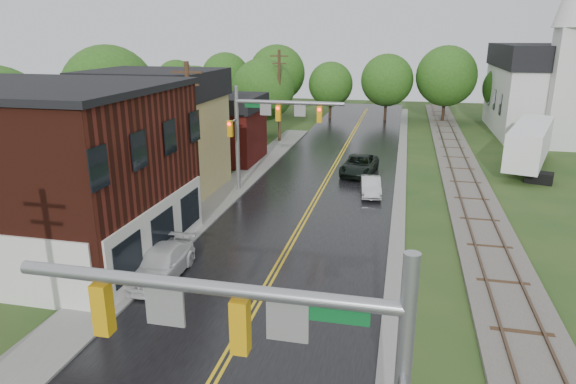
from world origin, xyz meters
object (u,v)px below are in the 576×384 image
(tree_left_c, at_px, (196,100))
(semi_trailer, at_px, (530,143))
(tree_left_e, at_px, (264,91))
(sedan_silver, at_px, (371,186))
(utility_pole_b, at_px, (191,136))
(utility_pole_c, at_px, (279,95))
(pickup_white, at_px, (161,264))
(tree_left_b, at_px, (111,95))
(suv_dark, at_px, (359,165))
(traffic_signal_far, at_px, (267,121))
(brick_building, at_px, (24,170))
(church, at_px, (550,80))
(traffic_signal_near, at_px, (281,357))

(tree_left_c, bearing_deg, semi_trailer, -4.12)
(tree_left_e, distance_m, sedan_silver, 22.14)
(utility_pole_b, height_order, utility_pole_c, same)
(tree_left_c, relative_size, semi_trailer, 0.67)
(utility_pole_c, relative_size, pickup_white, 1.96)
(tree_left_c, bearing_deg, tree_left_b, -116.56)
(tree_left_b, bearing_deg, suv_dark, 3.53)
(utility_pole_b, bearing_deg, utility_pole_c, 90.00)
(traffic_signal_far, height_order, tree_left_b, tree_left_b)
(brick_building, xyz_separation_m, church, (32.48, 38.74, 1.68))
(utility_pole_b, distance_m, pickup_white, 9.66)
(sedan_silver, bearing_deg, brick_building, -147.76)
(utility_pole_c, bearing_deg, tree_left_e, 137.16)
(traffic_signal_near, bearing_deg, tree_left_b, 125.49)
(utility_pole_c, bearing_deg, traffic_signal_far, -78.91)
(tree_left_e, bearing_deg, pickup_white, -82.89)
(tree_left_c, relative_size, tree_left_e, 0.94)
(tree_left_e, bearing_deg, brick_building, -96.71)
(traffic_signal_far, distance_m, tree_left_c, 16.56)
(tree_left_b, height_order, sedan_silver, tree_left_b)
(traffic_signal_far, xyz_separation_m, sedan_silver, (6.91, 0.97, -4.37))
(semi_trailer, bearing_deg, tree_left_e, 161.45)
(pickup_white, xyz_separation_m, semi_trailer, (20.09, 24.34, 1.50))
(church, height_order, pickup_white, church)
(traffic_signal_near, xyz_separation_m, suv_dark, (-1.26, 31.13, -4.24))
(traffic_signal_near, bearing_deg, semi_trailer, 71.73)
(utility_pole_b, height_order, suv_dark, utility_pole_b)
(tree_left_b, bearing_deg, semi_trailer, 10.10)
(tree_left_b, height_order, semi_trailer, tree_left_b)
(sedan_silver, bearing_deg, semi_trailer, 32.79)
(tree_left_b, relative_size, tree_left_e, 1.19)
(utility_pole_b, xyz_separation_m, semi_trailer, (22.09, 15.80, -2.55))
(traffic_signal_near, xyz_separation_m, utility_pole_c, (-10.27, 42.00, -0.25))
(suv_dark, distance_m, semi_trailer, 13.96)
(pickup_white, bearing_deg, suv_dark, 68.89)
(tree_left_b, xyz_separation_m, tree_left_e, (9.00, 14.00, -0.90))
(tree_left_e, relative_size, sedan_silver, 2.23)
(utility_pole_b, distance_m, tree_left_c, 19.24)
(church, xyz_separation_m, pickup_white, (-24.80, -40.28, -5.17))
(utility_pole_b, relative_size, semi_trailer, 0.78)
(brick_building, bearing_deg, utility_pole_b, 50.93)
(traffic_signal_near, distance_m, tree_left_e, 45.59)
(tree_left_c, xyz_separation_m, sedan_silver, (17.29, -11.93, -3.91))
(sedan_silver, bearing_deg, traffic_signal_far, -178.95)
(semi_trailer, bearing_deg, tree_left_b, -169.90)
(tree_left_e, relative_size, semi_trailer, 0.71)
(pickup_white, bearing_deg, utility_pole_c, 92.25)
(brick_building, relative_size, tree_left_e, 1.75)
(utility_pole_b, height_order, tree_left_e, utility_pole_b)
(church, bearing_deg, utility_pole_b, -130.18)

